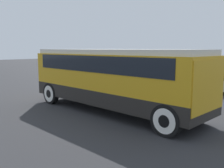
# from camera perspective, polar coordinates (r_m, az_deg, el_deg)

# --- Properties ---
(ground_plane) EXTENTS (120.00, 120.00, 0.00)m
(ground_plane) POSITION_cam_1_polar(r_m,az_deg,el_deg) (11.86, 0.00, -6.28)
(ground_plane) COLOR #2D2D30
(tour_bus) EXTENTS (9.21, 2.56, 2.91)m
(tour_bus) POSITION_cam_1_polar(r_m,az_deg,el_deg) (11.49, 0.34, 2.19)
(tour_bus) COLOR black
(tour_bus) RESTS_ON ground_plane
(parked_car_near) EXTENTS (4.26, 1.95, 1.40)m
(parked_car_near) POSITION_cam_1_polar(r_m,az_deg,el_deg) (18.36, 22.37, 0.45)
(parked_car_near) COLOR silver
(parked_car_near) RESTS_ON ground_plane
(parked_car_mid) EXTENTS (4.58, 1.96, 1.36)m
(parked_car_mid) POSITION_cam_1_polar(r_m,az_deg,el_deg) (17.26, 5.44, 0.51)
(parked_car_mid) COLOR black
(parked_car_mid) RESTS_ON ground_plane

